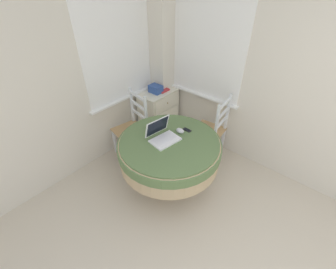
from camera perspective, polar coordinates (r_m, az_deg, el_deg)
The scene contains 10 objects.
corner_room_shell at distance 2.45m, azimuth 3.10°, elevation 12.27°, with size 4.35×4.78×2.55m.
round_dining_table at distance 2.60m, azimuth 0.35°, elevation -3.98°, with size 1.18×1.18×0.73m.
laptop at distance 2.51m, azimuth -1.45°, elevation -0.19°, with size 0.35×0.32×0.23m.
computer_mouse at distance 2.63m, azimuth 3.10°, elevation 0.97°, with size 0.07×0.10×0.05m.
cell_phone at distance 2.68m, azimuth 4.84°, elevation 1.18°, with size 0.05×0.10×0.01m.
dining_chair_near_back_window at distance 3.25m, azimuth -9.01°, elevation 1.66°, with size 0.47×0.48×0.98m.
dining_chair_near_right_window at distance 3.23m, azimuth 10.99°, elevation 1.10°, with size 0.46×0.44×0.98m.
corner_cabinet at distance 3.72m, azimuth -2.39°, elevation 5.70°, with size 0.62×0.40×0.76m.
storage_box at distance 3.48m, azimuth -3.15°, elevation 11.49°, with size 0.14×0.19×0.11m.
book_on_cabinet at distance 3.57m, azimuth -1.76°, elevation 11.39°, with size 0.17×0.21×0.02m.
Camera 1 is at (-0.58, 0.49, 2.28)m, focal length 24.00 mm.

